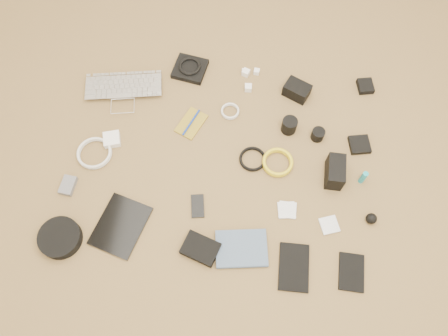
# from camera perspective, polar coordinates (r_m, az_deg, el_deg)

# --- Properties ---
(laptop) EXTENTS (0.41, 0.32, 0.03)m
(laptop) POSITION_cam_1_polar(r_m,az_deg,el_deg) (2.20, -12.98, 9.22)
(laptop) COLOR silver
(laptop) RESTS_ON ground
(headphone_pouch) EXTENTS (0.18, 0.17, 0.03)m
(headphone_pouch) POSITION_cam_1_polar(r_m,az_deg,el_deg) (2.24, -4.47, 12.79)
(headphone_pouch) COLOR black
(headphone_pouch) RESTS_ON ground
(headphones) EXTENTS (0.14, 0.14, 0.01)m
(headphones) POSITION_cam_1_polar(r_m,az_deg,el_deg) (2.23, -4.51, 13.11)
(headphones) COLOR black
(headphones) RESTS_ON headphone_pouch
(charger_a) EXTENTS (0.03, 0.03, 0.03)m
(charger_a) POSITION_cam_1_polar(r_m,az_deg,el_deg) (2.23, 2.72, 12.40)
(charger_a) COLOR white
(charger_a) RESTS_ON ground
(charger_b) EXTENTS (0.04, 0.04, 0.03)m
(charger_b) POSITION_cam_1_polar(r_m,az_deg,el_deg) (2.22, 2.87, 12.34)
(charger_b) COLOR white
(charger_b) RESTS_ON ground
(charger_c) EXTENTS (0.03, 0.03, 0.03)m
(charger_c) POSITION_cam_1_polar(r_m,az_deg,el_deg) (2.23, 4.28, 12.45)
(charger_c) COLOR white
(charger_c) RESTS_ON ground
(charger_d) EXTENTS (0.04, 0.04, 0.03)m
(charger_d) POSITION_cam_1_polar(r_m,az_deg,el_deg) (2.17, 3.18, 10.43)
(charger_d) COLOR white
(charger_d) RESTS_ON ground
(dslr_camera) EXTENTS (0.14, 0.13, 0.07)m
(dslr_camera) POSITION_cam_1_polar(r_m,az_deg,el_deg) (2.17, 9.50, 9.98)
(dslr_camera) COLOR black
(dslr_camera) RESTS_ON ground
(lens_pouch) EXTENTS (0.09, 0.09, 0.03)m
(lens_pouch) POSITION_cam_1_polar(r_m,az_deg,el_deg) (2.28, 17.97, 10.13)
(lens_pouch) COLOR black
(lens_pouch) RESTS_ON ground
(notebook_olive) EXTENTS (0.15, 0.18, 0.01)m
(notebook_olive) POSITION_cam_1_polar(r_m,az_deg,el_deg) (2.08, -4.30, 5.83)
(notebook_olive) COLOR olive
(notebook_olive) RESTS_ON ground
(pen_blue) EXTENTS (0.07, 0.15, 0.01)m
(pen_blue) POSITION_cam_1_polar(r_m,az_deg,el_deg) (2.07, -4.31, 5.96)
(pen_blue) COLOR #13319C
(pen_blue) RESTS_ON notebook_olive
(cable_white_a) EXTENTS (0.12, 0.12, 0.01)m
(cable_white_a) POSITION_cam_1_polar(r_m,az_deg,el_deg) (2.10, 0.80, 7.36)
(cable_white_a) COLOR silver
(cable_white_a) RESTS_ON ground
(lens_a) EXTENTS (0.09, 0.09, 0.08)m
(lens_a) POSITION_cam_1_polar(r_m,az_deg,el_deg) (2.05, 8.52, 5.52)
(lens_a) COLOR black
(lens_a) RESTS_ON ground
(lens_b) EXTENTS (0.07, 0.07, 0.05)m
(lens_b) POSITION_cam_1_polar(r_m,az_deg,el_deg) (2.06, 12.16, 4.30)
(lens_b) COLOR black
(lens_b) RESTS_ON ground
(card_reader) EXTENTS (0.11, 0.11, 0.02)m
(card_reader) POSITION_cam_1_polar(r_m,az_deg,el_deg) (2.10, 17.28, 2.93)
(card_reader) COLOR black
(card_reader) RESTS_ON ground
(power_brick) EXTENTS (0.09, 0.09, 0.03)m
(power_brick) POSITION_cam_1_polar(r_m,az_deg,el_deg) (2.08, -14.43, 3.64)
(power_brick) COLOR white
(power_brick) RESTS_ON ground
(cable_white_b) EXTENTS (0.17, 0.17, 0.01)m
(cable_white_b) POSITION_cam_1_polar(r_m,az_deg,el_deg) (2.08, -16.52, 1.79)
(cable_white_b) COLOR silver
(cable_white_b) RESTS_ON ground
(cable_black) EXTENTS (0.15, 0.15, 0.01)m
(cable_black) POSITION_cam_1_polar(r_m,az_deg,el_deg) (1.99, 3.74, 1.12)
(cable_black) COLOR black
(cable_black) RESTS_ON ground
(cable_yellow) EXTENTS (0.16, 0.16, 0.02)m
(cable_yellow) POSITION_cam_1_polar(r_m,az_deg,el_deg) (1.99, 6.99, 0.64)
(cable_yellow) COLOR yellow
(cable_yellow) RESTS_ON ground
(flash) EXTENTS (0.08, 0.14, 0.10)m
(flash) POSITION_cam_1_polar(r_m,az_deg,el_deg) (1.97, 14.30, -0.48)
(flash) COLOR black
(flash) RESTS_ON ground
(lens_cleaner) EXTENTS (0.03, 0.03, 0.08)m
(lens_cleaner) POSITION_cam_1_polar(r_m,az_deg,el_deg) (2.00, 17.72, -1.18)
(lens_cleaner) COLOR teal
(lens_cleaner) RESTS_ON ground
(battery_charger) EXTENTS (0.06, 0.09, 0.02)m
(battery_charger) POSITION_cam_1_polar(r_m,az_deg,el_deg) (2.04, -19.70, -2.16)
(battery_charger) COLOR slate
(battery_charger) RESTS_ON ground
(tablet) EXTENTS (0.25, 0.29, 0.01)m
(tablet) POSITION_cam_1_polar(r_m,az_deg,el_deg) (1.92, -13.35, -7.34)
(tablet) COLOR black
(tablet) RESTS_ON ground
(phone) EXTENTS (0.07, 0.11, 0.01)m
(phone) POSITION_cam_1_polar(r_m,az_deg,el_deg) (1.90, -3.46, -4.98)
(phone) COLOR black
(phone) RESTS_ON ground
(filter_case_left) EXTENTS (0.08, 0.08, 0.01)m
(filter_case_left) POSITION_cam_1_polar(r_m,az_deg,el_deg) (1.91, 8.29, -5.45)
(filter_case_left) COLOR silver
(filter_case_left) RESTS_ON ground
(filter_case_mid) EXTENTS (0.09, 0.09, 0.01)m
(filter_case_mid) POSITION_cam_1_polar(r_m,az_deg,el_deg) (1.91, 8.17, -5.47)
(filter_case_mid) COLOR silver
(filter_case_mid) RESTS_ON ground
(filter_case_right) EXTENTS (0.10, 0.10, 0.01)m
(filter_case_right) POSITION_cam_1_polar(r_m,az_deg,el_deg) (1.92, 13.58, -7.26)
(filter_case_right) COLOR silver
(filter_case_right) RESTS_ON ground
(air_blower) EXTENTS (0.05, 0.05, 0.05)m
(air_blower) POSITION_cam_1_polar(r_m,az_deg,el_deg) (1.96, 18.69, -6.27)
(air_blower) COLOR black
(air_blower) RESTS_ON ground
(headphone_case) EXTENTS (0.20, 0.20, 0.05)m
(headphone_case) POSITION_cam_1_polar(r_m,az_deg,el_deg) (1.96, -20.62, -8.53)
(headphone_case) COLOR black
(headphone_case) RESTS_ON ground
(drive_case) EXTENTS (0.17, 0.14, 0.04)m
(drive_case) POSITION_cam_1_polar(r_m,az_deg,el_deg) (1.83, -3.08, -10.47)
(drive_case) COLOR black
(drive_case) RESTS_ON ground
(paperback) EXTENTS (0.23, 0.19, 0.02)m
(paperback) POSITION_cam_1_polar(r_m,az_deg,el_deg) (1.82, 2.43, -12.90)
(paperback) COLOR #465B77
(paperback) RESTS_ON ground
(notebook_black_a) EXTENTS (0.12, 0.20, 0.01)m
(notebook_black_a) POSITION_cam_1_polar(r_m,az_deg,el_deg) (1.85, 9.11, -12.67)
(notebook_black_a) COLOR black
(notebook_black_a) RESTS_ON ground
(notebook_black_b) EXTENTS (0.10, 0.16, 0.01)m
(notebook_black_b) POSITION_cam_1_polar(r_m,az_deg,el_deg) (1.89, 16.30, -12.92)
(notebook_black_b) COLOR black
(notebook_black_b) RESTS_ON ground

